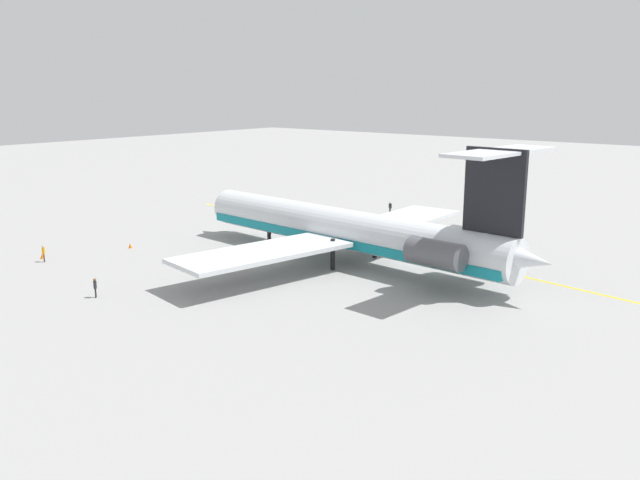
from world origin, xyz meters
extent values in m
plane|color=gray|center=(0.00, 0.00, 0.00)|extent=(311.52, 311.52, 0.00)
cylinder|color=silver|center=(-5.27, 6.28, 3.31)|extent=(37.38, 7.08, 3.97)
cone|color=silver|center=(13.26, 4.72, 3.31)|extent=(4.44, 4.14, 3.81)
cone|color=silver|center=(-23.79, 7.84, 3.66)|extent=(6.05, 3.85, 3.37)
cube|color=teal|center=(-5.27, 6.28, 2.41)|extent=(36.57, 7.09, 0.87)
cube|color=silver|center=(-3.58, 16.42, 2.61)|extent=(9.19, 17.39, 0.40)
cube|color=silver|center=(-5.30, -4.00, 2.61)|extent=(6.54, 16.65, 0.40)
cylinder|color=#515156|center=(-17.76, 10.54, 3.60)|extent=(5.13, 2.71, 2.30)
cube|color=silver|center=(-17.82, 9.85, 3.60)|extent=(3.07, 1.51, 0.48)
cylinder|color=#515156|center=(-18.29, 4.18, 3.60)|extent=(5.13, 2.71, 2.30)
cube|color=silver|center=(-18.24, 4.86, 3.60)|extent=(3.07, 1.51, 0.48)
cube|color=black|center=(-21.32, 7.63, 8.80)|extent=(5.38, 0.85, 7.02)
cube|color=silver|center=(-21.46, 10.84, 12.03)|extent=(4.19, 6.08, 0.28)
cube|color=silver|center=(-22.00, 4.50, 12.03)|extent=(4.19, 6.08, 0.28)
cylinder|color=black|center=(6.06, 5.33, 1.50)|extent=(0.44, 0.44, 3.01)
cylinder|color=black|center=(-6.23, 9.55, 1.50)|extent=(0.44, 0.44, 3.01)
cylinder|color=black|center=(-6.77, 3.22, 1.50)|extent=(0.44, 0.44, 3.01)
cylinder|color=black|center=(3.78, 28.72, 0.40)|extent=(0.10, 0.10, 0.79)
cylinder|color=black|center=(3.69, 28.82, 0.40)|extent=(0.10, 0.10, 0.79)
cylinder|color=#262628|center=(3.74, 28.77, 1.11)|extent=(0.27, 0.27, 0.63)
sphere|color=brown|center=(3.74, 28.77, 1.54)|extent=(0.25, 0.25, 0.25)
cylinder|color=#262628|center=(3.85, 28.64, 1.14)|extent=(0.07, 0.07, 0.53)
cylinder|color=#262628|center=(3.62, 28.90, 1.14)|extent=(0.07, 0.07, 0.53)
cylinder|color=black|center=(17.98, 25.44, 0.40)|extent=(0.10, 0.10, 0.81)
cylinder|color=black|center=(17.85, 25.49, 0.40)|extent=(0.10, 0.10, 0.81)
cylinder|color=orange|center=(17.91, 25.46, 1.13)|extent=(0.27, 0.27, 0.64)
sphere|color=tan|center=(17.91, 25.46, 1.57)|extent=(0.25, 0.25, 0.25)
cylinder|color=orange|center=(18.08, 25.40, 1.16)|extent=(0.07, 0.07, 0.54)
cylinder|color=orange|center=(17.75, 25.53, 1.16)|extent=(0.07, 0.07, 0.54)
cylinder|color=black|center=(4.78, -17.55, 0.43)|extent=(0.11, 0.11, 0.86)
cylinder|color=black|center=(4.93, -17.53, 0.43)|extent=(0.11, 0.11, 0.86)
cylinder|color=#262628|center=(4.85, -17.54, 1.20)|extent=(0.29, 0.29, 0.68)
sphere|color=#DBB28E|center=(4.85, -17.54, 1.68)|extent=(0.27, 0.27, 0.27)
cylinder|color=#262628|center=(4.66, -17.56, 1.23)|extent=(0.08, 0.08, 0.58)
cylinder|color=#262628|center=(5.04, -17.51, 1.23)|extent=(0.08, 0.08, 0.58)
cone|color=#EA590F|center=(19.36, 24.89, 0.28)|extent=(0.40, 0.40, 0.55)
cone|color=#EA590F|center=(16.23, 16.51, 0.28)|extent=(0.40, 0.40, 0.55)
cone|color=#EA590F|center=(15.28, -12.52, 0.28)|extent=(0.40, 0.40, 0.55)
cube|color=gold|center=(-5.27, -1.98, 0.00)|extent=(72.63, 11.31, 0.01)
camera|label=1|loc=(-43.65, 57.80, 17.03)|focal=37.11mm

